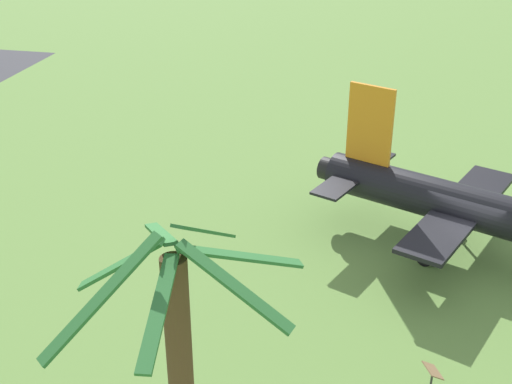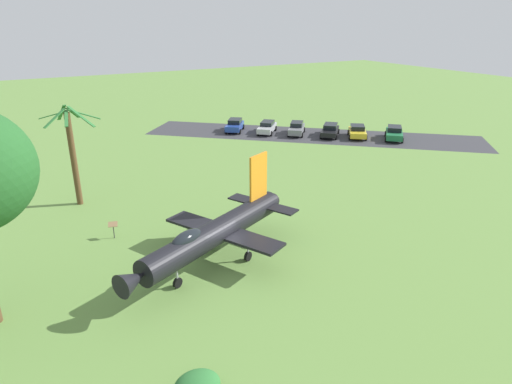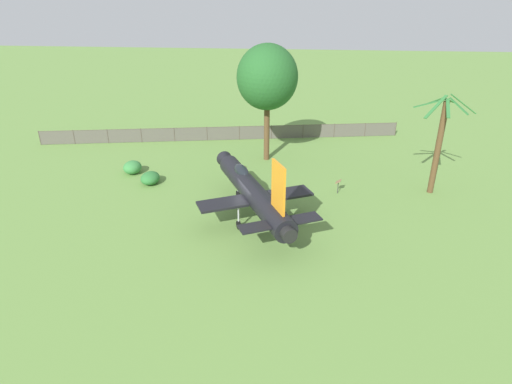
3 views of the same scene
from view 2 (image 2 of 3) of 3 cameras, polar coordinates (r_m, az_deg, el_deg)
ground_plane at (r=27.99m, az=-4.85°, el=-8.71°), size 200.00×200.00×0.00m
parking_strip at (r=57.61m, az=7.05°, el=7.11°), size 36.52×33.30×0.00m
display_jet at (r=26.79m, az=-5.45°, el=-5.22°), size 12.64×8.40×5.73m
palm_tree at (r=37.41m, az=-22.06°, el=4.43°), size 4.20×4.61×7.85m
info_plaque at (r=31.74m, az=-17.56°, el=-4.16°), size 0.69×0.54×1.14m
parked_car_green at (r=57.52m, az=17.02°, el=7.13°), size 4.41×4.51×1.55m
parked_car_yellow at (r=57.31m, az=12.65°, el=7.46°), size 3.96×4.39×1.48m
parked_car_black at (r=57.39m, az=9.32°, el=7.71°), size 4.51×4.60×1.48m
parked_car_gray at (r=57.70m, az=5.13°, el=8.01°), size 4.06×4.40×1.53m
parked_car_silver at (r=58.28m, az=1.40°, el=8.19°), size 4.28×4.50×1.44m
parked_car_blue at (r=59.19m, az=-2.70°, el=8.42°), size 3.93×4.41×1.55m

